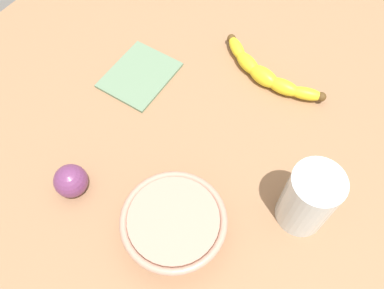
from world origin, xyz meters
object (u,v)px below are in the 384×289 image
object	(u,v)px
smoothie_glass	(308,199)
plum_fruit	(71,181)
ceramic_bowl	(174,224)
banana	(266,73)

from	to	relation	value
smoothie_glass	plum_fruit	xyz separation A→B (cm)	(-17.29, 33.97, -3.35)
ceramic_bowl	plum_fruit	bearing A→B (deg)	100.50
plum_fruit	smoothie_glass	bearing A→B (deg)	-63.02
banana	plum_fruit	distance (cm)	42.38
plum_fruit	banana	bearing A→B (deg)	-21.48
banana	plum_fruit	world-z (taller)	plum_fruit
smoothie_glass	ceramic_bowl	size ratio (longest dim) A/B	0.77
smoothie_glass	plum_fruit	size ratio (longest dim) A/B	2.25
ceramic_bowl	plum_fruit	world-z (taller)	plum_fruit
ceramic_bowl	smoothie_glass	bearing A→B (deg)	-48.09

